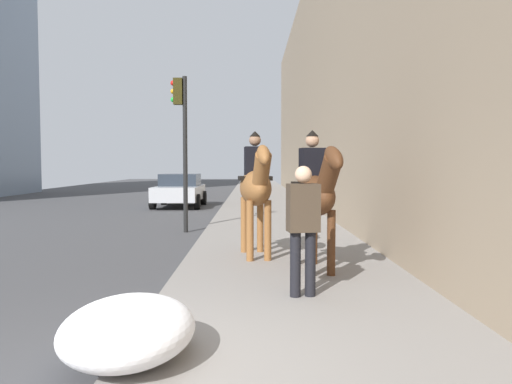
# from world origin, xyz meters

# --- Properties ---
(mounted_horse_near) EXTENTS (2.15, 0.75, 2.34)m
(mounted_horse_near) POSITION_xyz_m (5.25, -1.32, 1.44)
(mounted_horse_near) COLOR brown
(mounted_horse_near) RESTS_ON sidewalk_slab
(mounted_horse_far) EXTENTS (2.14, 0.82, 2.28)m
(mounted_horse_far) POSITION_xyz_m (4.03, -2.25, 1.38)
(mounted_horse_far) COLOR #4C2B16
(mounted_horse_far) RESTS_ON sidewalk_slab
(pedestrian_greeting) EXTENTS (0.32, 0.44, 1.70)m
(pedestrian_greeting) POSITION_xyz_m (2.48, -1.90, 1.10)
(pedestrian_greeting) COLOR black
(pedestrian_greeting) RESTS_ON sidewalk_slab
(car_near_lane) EXTENTS (3.94, 2.09, 1.44)m
(car_near_lane) POSITION_xyz_m (17.63, 1.89, 0.74)
(car_near_lane) COLOR #B7BABF
(car_near_lane) RESTS_ON ground
(traffic_light_near_curb) EXTENTS (0.20, 0.44, 4.20)m
(traffic_light_near_curb) POSITION_xyz_m (9.48, 0.63, 2.79)
(traffic_light_near_curb) COLOR black
(traffic_light_near_curb) RESTS_ON ground
(snow_pile_near) EXTENTS (1.52, 1.17, 0.53)m
(snow_pile_near) POSITION_xyz_m (0.42, -0.15, 0.38)
(snow_pile_near) COLOR white
(snow_pile_near) RESTS_ON sidewalk_slab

